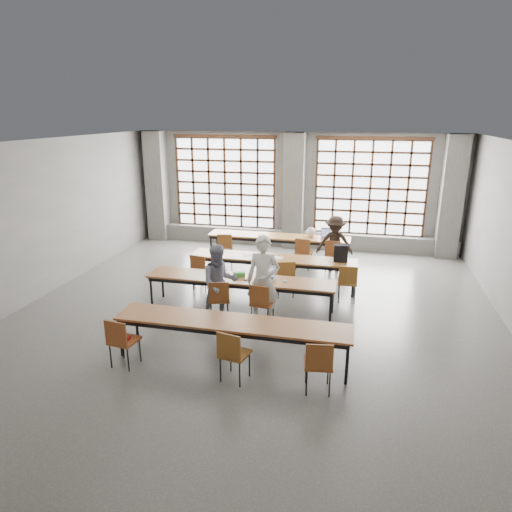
{
  "coord_description": "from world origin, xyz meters",
  "views": [
    {
      "loc": [
        2.03,
        -8.51,
        4.06
      ],
      "look_at": [
        -0.06,
        0.4,
        1.16
      ],
      "focal_mm": 32.0,
      "sensor_mm": 36.0,
      "label": 1
    }
  ],
  "objects": [
    {
      "name": "chair_back_right",
      "position": [
        1.4,
        3.11,
        0.54
      ],
      "size": [
        0.49,
        0.49,
        0.88
      ],
      "color": "brown",
      "rests_on": "floor"
    },
    {
      "name": "chair_front_right",
      "position": [
        0.24,
        -0.46,
        0.54
      ],
      "size": [
        0.47,
        0.47,
        0.88
      ],
      "color": "brown",
      "rests_on": "floor"
    },
    {
      "name": "sill_ledge",
      "position": [
        0.0,
        5.3,
        0.25
      ],
      "size": [
        9.8,
        0.35,
        0.5
      ],
      "primitive_type": "cube",
      "color": "#525250",
      "rests_on": "floor"
    },
    {
      "name": "desk_row_b",
      "position": [
        0.04,
        1.74,
        0.66
      ],
      "size": [
        4.0,
        0.7,
        0.73
      ],
      "color": "brown",
      "rests_on": "floor"
    },
    {
      "name": "desk_row_c",
      "position": [
        -0.35,
        0.17,
        0.66
      ],
      "size": [
        4.0,
        0.7,
        0.73
      ],
      "color": "brown",
      "rests_on": "floor"
    },
    {
      "name": "wall_left",
      "position": [
        -5.0,
        0.0,
        1.75
      ],
      "size": [
        0.0,
        11.0,
        11.0
      ],
      "primitive_type": "plane",
      "rotation": [
        1.57,
        0.0,
        1.57
      ],
      "color": "#5F5F5D",
      "rests_on": "floor"
    },
    {
      "name": "laptop_back",
      "position": [
        1.16,
        3.85,
        0.79
      ],
      "size": [
        0.38,
        0.33,
        0.26
      ],
      "color": "#B0B0B5",
      "rests_on": "desk_row_a"
    },
    {
      "name": "column_left",
      "position": [
        -4.5,
        5.22,
        1.75
      ],
      "size": [
        0.6,
        0.55,
        3.5
      ],
      "primitive_type": "cube",
      "color": "#525250",
      "rests_on": "floor"
    },
    {
      "name": "chair_near_left",
      "position": [
        -1.65,
        -2.5,
        0.54
      ],
      "size": [
        0.47,
        0.47,
        0.88
      ],
      "color": "brown",
      "rests_on": "floor"
    },
    {
      "name": "desk_row_a",
      "position": [
        -0.19,
        3.74,
        0.66
      ],
      "size": [
        4.0,
        0.7,
        0.73
      ],
      "color": "brown",
      "rests_on": "floor"
    },
    {
      "name": "chair_mid_centre",
      "position": [
        0.46,
        1.11,
        0.54
      ],
      "size": [
        0.52,
        0.53,
        0.88
      ],
      "color": "brown",
      "rests_on": "floor"
    },
    {
      "name": "chair_near_mid",
      "position": [
        0.24,
        -2.5,
        0.54
      ],
      "size": [
        0.5,
        0.5,
        0.88
      ],
      "color": "brown",
      "rests_on": "floor"
    },
    {
      "name": "chair_back_left",
      "position": [
        -1.57,
        3.11,
        0.54
      ],
      "size": [
        0.49,
        0.49,
        0.88
      ],
      "color": "brown",
      "rests_on": "floor"
    },
    {
      "name": "column_right",
      "position": [
        4.5,
        5.22,
        1.75
      ],
      "size": [
        0.6,
        0.55,
        3.5
      ],
      "primitive_type": "cube",
      "color": "#525250",
      "rests_on": "floor"
    },
    {
      "name": "chair_mid_left",
      "position": [
        -1.58,
        1.11,
        0.54
      ],
      "size": [
        0.49,
        0.49,
        0.88
      ],
      "color": "brown",
      "rests_on": "floor"
    },
    {
      "name": "laptop_front",
      "position": [
        0.19,
        0.28,
        0.79
      ],
      "size": [
        0.41,
        0.37,
        0.26
      ],
      "color": "#BCBCC1",
      "rests_on": "desk_row_c"
    },
    {
      "name": "paper_sheet_a",
      "position": [
        -0.56,
        1.79,
        0.73
      ],
      "size": [
        0.36,
        0.33,
        0.0
      ],
      "primitive_type": "cube",
      "rotation": [
        0.0,
        0.0,
        0.55
      ],
      "color": "silver",
      "rests_on": "desk_row_b"
    },
    {
      "name": "desk_row_d",
      "position": [
        0.06,
        -1.87,
        0.66
      ],
      "size": [
        4.0,
        0.7,
        0.73
      ],
      "color": "brown",
      "rests_on": "floor"
    },
    {
      "name": "ceiling",
      "position": [
        0.0,
        0.0,
        3.5
      ],
      "size": [
        11.0,
        11.0,
        0.0
      ],
      "primitive_type": "plane",
      "rotation": [
        3.14,
        0.0,
        0.0
      ],
      "color": "silver",
      "rests_on": "floor"
    },
    {
      "name": "paper_sheet_c",
      "position": [
        0.14,
        1.74,
        0.73
      ],
      "size": [
        0.33,
        0.25,
        0.0
      ],
      "primitive_type": "cube",
      "rotation": [
        0.0,
        0.0,
        -0.16
      ],
      "color": "white",
      "rests_on": "desk_row_b"
    },
    {
      "name": "column_mid",
      "position": [
        0.0,
        5.22,
        1.75
      ],
      "size": [
        0.6,
        0.55,
        3.5
      ],
      "primitive_type": "cube",
      "color": "#525250",
      "rests_on": "floor"
    },
    {
      "name": "chair_near_right",
      "position": [
        1.57,
        -2.5,
        0.54
      ],
      "size": [
        0.48,
        0.48,
        0.88
      ],
      "color": "brown",
      "rests_on": "floor"
    },
    {
      "name": "floor",
      "position": [
        0.0,
        0.0,
        0.0
      ],
      "size": [
        11.0,
        11.0,
        0.0
      ],
      "primitive_type": "plane",
      "color": "#52524F",
      "rests_on": "ground"
    },
    {
      "name": "red_pouch",
      "position": [
        -1.64,
        -2.42,
        0.5
      ],
      "size": [
        0.2,
        0.08,
        0.06
      ],
      "primitive_type": "cube",
      "rotation": [
        0.0,
        0.0,
        -0.01
      ],
      "color": "#9F1A13",
      "rests_on": "chair_near_left"
    },
    {
      "name": "student_back",
      "position": [
        1.41,
        3.24,
        0.74
      ],
      "size": [
        0.99,
        0.62,
        1.48
      ],
      "primitive_type": "imported",
      "rotation": [
        0.0,
        0.0,
        0.07
      ],
      "color": "black",
      "rests_on": "floor"
    },
    {
      "name": "student_female",
      "position": [
        -0.65,
        -0.33,
        0.79
      ],
      "size": [
        0.96,
        0.89,
        1.57
      ],
      "primitive_type": "imported",
      "rotation": [
        0.0,
        0.0,
        0.5
      ],
      "color": "#181D48",
      "rests_on": "floor"
    },
    {
      "name": "phone",
      "position": [
        -0.17,
        0.07,
        0.74
      ],
      "size": [
        0.14,
        0.1,
        0.01
      ],
      "primitive_type": "cube",
      "rotation": [
        0.0,
        0.0,
        0.35
      ],
      "color": "black",
      "rests_on": "desk_row_c"
    },
    {
      "name": "chair_mid_right",
      "position": [
        1.84,
        1.11,
        0.54
      ],
      "size": [
        0.45,
        0.45,
        0.88
      ],
      "color": "brown",
      "rests_on": "floor"
    },
    {
      "name": "backpack",
      "position": [
        1.64,
        1.79,
        0.93
      ],
      "size": [
        0.33,
        0.22,
        0.4
      ],
      "primitive_type": "cube",
      "rotation": [
        0.0,
        0.0,
        0.06
      ],
      "color": "black",
      "rests_on": "desk_row_b"
    },
    {
      "name": "wall_back",
      "position": [
        0.0,
        5.5,
        1.75
      ],
      "size": [
        10.0,
        0.0,
        10.0
      ],
      "primitive_type": "plane",
      "rotation": [
        1.57,
        0.0,
        0.0
      ],
      "color": "#5F5F5D",
      "rests_on": "floor"
    },
    {
      "name": "green_box",
      "position": [
        -0.4,
        0.25,
        0.78
      ],
      "size": [
        0.27,
        0.17,
        0.09
      ],
      "primitive_type": "cube",
      "rotation": [
        0.0,
        0.0,
        0.35
      ],
      "color": "#30832B",
      "rests_on": "desk_row_c"
    },
    {
      "name": "window_left",
      "position": [
        -2.25,
        5.42,
        1.9
      ],
      "size": [
        3.32,
        0.12,
        3.0
      ],
      "color": "white",
      "rests_on": "wall_back"
    },
    {
      "name": "chair_back_mid",
      "position": [
        0.6,
        3.11,
        0.54
      ],
      "size": [
        0.47,
        0.47,
        0.88
      ],
      "color": "brown",
      "rests_on": "floor"
    },
    {
      "name": "plastic_bag",
      "position": [
        0.71,
        3.79,
        0.87
      ],
      "size": [
        0.28,
        0.24,
        0.29
      ],
      "primitive_type": "ellipsoid",
      "rotation": [
        0.0,
        0.0,
        0.11
      ],
      "color": "silver",
      "rests_on": "desk_row_a"
    },
    {
      "name": "chair_front_left",
      "position": [
        -0.62,
        -0.45,
        0.54
      ],
      "size": [
        0.53,
        0.53,
        0.88
      ],
      "color": "brown",
      "rests_on": "floor"
    },
    {
      "name": "wall_front",
      "position": [
        0.0,
        -5.5,
        1.75
      ],
      "size": [
        10.0,
        0.0,
        10.0
      ],
      "primitive_type": "plane",
      "rotation": [
        -1.57,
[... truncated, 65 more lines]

